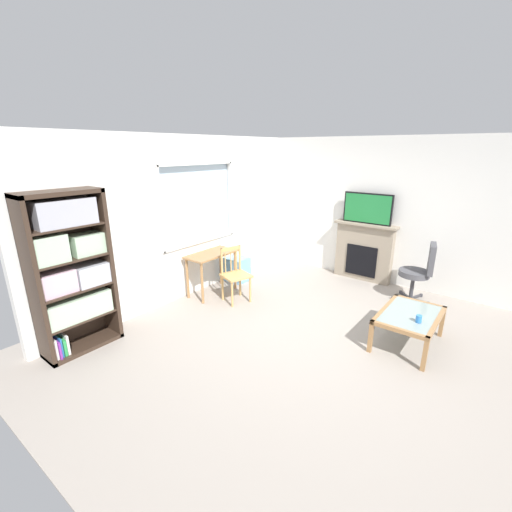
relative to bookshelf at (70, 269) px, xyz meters
name	(u,v)px	position (x,y,z in m)	size (l,w,h in m)	color
ground	(308,336)	(2.02, -2.15, -1.07)	(6.19, 5.79, 0.02)	#9E9389
wall_back_with_window	(183,221)	(1.98, 0.24, 0.23)	(5.19, 0.15, 2.65)	white
wall_right	(384,212)	(4.67, -2.15, 0.26)	(0.12, 4.99, 2.65)	white
bookshelf	(70,269)	(0.00, 0.00, 0.00)	(0.90, 0.38, 1.99)	#38281E
desk_under_window	(211,260)	(2.25, -0.11, -0.46)	(0.91, 0.45, 0.73)	#A37547
wooden_chair	(235,274)	(2.26, -0.62, -0.60)	(0.53, 0.51, 0.90)	tan
plastic_drawer_unit	(237,269)	(2.97, -0.06, -0.84)	(0.35, 0.40, 0.45)	#72ADDB
fireplace	(364,251)	(4.52, -1.91, -0.51)	(0.26, 1.16, 1.10)	gray
tv	(368,208)	(4.50, -1.91, 0.32)	(0.06, 0.89, 0.56)	black
office_chair	(420,270)	(4.08, -3.03, -0.51)	(0.58, 0.57, 1.00)	#4C4C51
coffee_table	(410,318)	(2.62, -3.26, -0.69)	(1.01, 0.67, 0.43)	#8C9E99
sippy_cup	(419,319)	(2.44, -3.40, -0.58)	(0.07, 0.07, 0.09)	#337FD6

